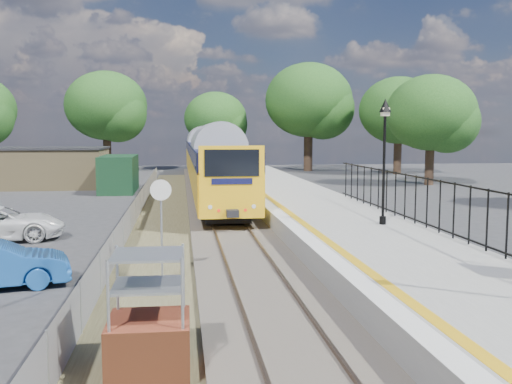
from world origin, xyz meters
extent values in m
plane|color=#2D2D30|center=(0.00, 0.00, 0.00)|extent=(120.00, 120.00, 0.00)
cube|color=#473F38|center=(0.00, 10.00, 0.10)|extent=(3.40, 80.00, 0.20)
cube|color=#4C472D|center=(-2.90, 8.00, 0.03)|extent=(2.60, 70.00, 0.06)
cube|color=brown|center=(-0.72, 10.00, 0.22)|extent=(0.07, 80.00, 0.14)
cube|color=brown|center=(0.72, 10.00, 0.22)|extent=(0.07, 80.00, 0.14)
cube|color=gray|center=(4.20, 8.00, 0.45)|extent=(5.00, 70.00, 0.90)
cube|color=silver|center=(1.95, 8.00, 0.91)|extent=(0.50, 70.00, 0.01)
cube|color=yellow|center=(2.45, 8.00, 0.91)|extent=(0.30, 70.00, 0.01)
cylinder|color=black|center=(5.30, 6.00, 1.05)|extent=(0.24, 0.24, 0.30)
cylinder|color=black|center=(5.30, 6.00, 2.90)|extent=(0.10, 0.10, 3.70)
cube|color=black|center=(5.30, 6.00, 4.85)|extent=(0.08, 0.08, 0.30)
cube|color=beige|center=(5.30, 6.00, 5.02)|extent=(0.26, 0.26, 0.30)
cone|color=black|center=(5.30, 6.00, 5.25)|extent=(0.44, 0.44, 0.50)
cube|color=black|center=(6.55, 2.50, 2.65)|extent=(0.05, 26.00, 0.05)
cube|color=#907B51|center=(-12.00, 32.00, 1.50)|extent=(8.00, 6.00, 3.00)
cube|color=black|center=(-12.00, 32.00, 3.05)|extent=(8.20, 6.20, 0.15)
cube|color=#13341C|center=(-6.50, 28.00, 1.30)|extent=(2.40, 6.00, 2.60)
cylinder|color=#332319|center=(-10.00, 50.00, 1.92)|extent=(0.88, 0.88, 3.85)
ellipsoid|color=#1C4918|center=(-10.00, 50.00, 7.15)|extent=(8.80, 8.80, 7.48)
cylinder|color=#332319|center=(2.00, 52.00, 1.57)|extent=(0.72, 0.72, 3.15)
ellipsoid|color=#1C4918|center=(2.00, 52.00, 5.85)|extent=(7.20, 7.20, 6.12)
cylinder|color=#332319|center=(12.00, 48.00, 2.10)|extent=(0.96, 0.96, 4.20)
ellipsoid|color=#1C4918|center=(12.00, 48.00, 7.80)|extent=(9.60, 9.60, 8.16)
cylinder|color=#332319|center=(20.00, 42.00, 1.75)|extent=(0.80, 0.80, 3.50)
ellipsoid|color=#1C4918|center=(20.00, 42.00, 6.50)|extent=(8.00, 8.00, 6.80)
cylinder|color=#332319|center=(18.00, 30.00, 1.57)|extent=(0.72, 0.72, 3.15)
ellipsoid|color=#1C4918|center=(18.00, 30.00, 5.85)|extent=(7.20, 7.20, 6.12)
cube|color=yellow|center=(0.00, 19.31, 1.69)|extent=(2.80, 20.00, 1.90)
cube|color=#10123B|center=(0.00, 19.31, 2.99)|extent=(2.82, 20.00, 0.90)
cube|color=black|center=(0.00, 19.31, 2.99)|extent=(2.82, 18.00, 0.70)
cube|color=black|center=(0.00, 19.31, 0.51)|extent=(2.00, 18.00, 0.45)
cube|color=yellow|center=(0.00, 39.91, 1.69)|extent=(2.80, 20.00, 1.90)
cube|color=#10123B|center=(0.00, 39.91, 2.99)|extent=(2.82, 20.00, 0.90)
cube|color=black|center=(0.00, 39.91, 2.99)|extent=(2.82, 18.00, 0.70)
cube|color=black|center=(0.00, 39.91, 0.51)|extent=(2.00, 18.00, 0.45)
cube|color=black|center=(0.00, 9.10, 3.04)|extent=(2.24, 0.04, 1.10)
cube|color=brown|center=(-2.66, -4.28, 0.54)|extent=(1.42, 1.42, 1.08)
cylinder|color=#999EA3|center=(-2.64, 2.22, 1.33)|extent=(0.06, 0.06, 2.66)
cylinder|color=silver|center=(-2.64, 2.17, 2.66)|extent=(0.60, 0.07, 0.60)
camera|label=1|loc=(-2.08, -14.00, 4.29)|focal=40.00mm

